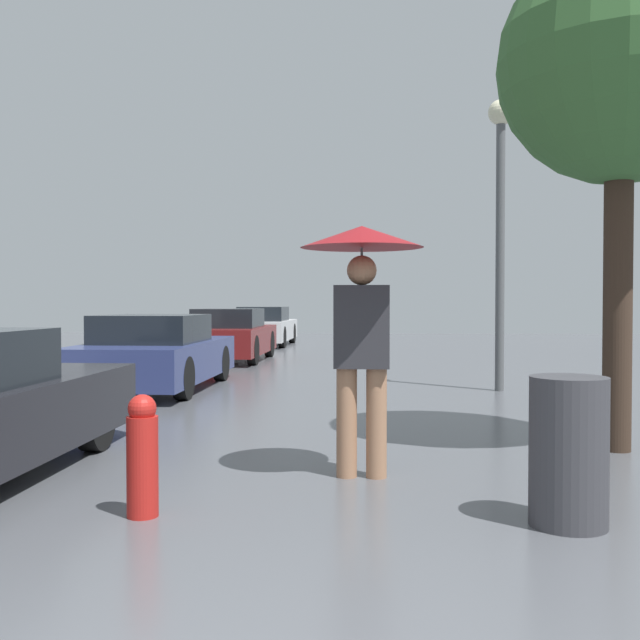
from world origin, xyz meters
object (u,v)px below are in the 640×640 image
pedestrian (362,290)px  parked_car_third (230,336)px  street_lamp (500,194)px  parked_car_second (156,354)px  trash_bin (569,451)px  parked_car_farthest (265,327)px  tree (620,66)px  fire_hydrant (142,456)px

pedestrian → parked_car_third: size_ratio=0.50×
parked_car_third → street_lamp: size_ratio=0.88×
parked_car_second → trash_bin: (4.58, -6.52, -0.10)m
parked_car_second → parked_car_farthest: bearing=90.2°
parked_car_farthest → parked_car_second: bearing=-89.8°
trash_bin → parked_car_third: bearing=110.6°
tree → trash_bin: 3.95m
pedestrian → parked_car_farthest: 17.30m
tree → parked_car_farthest: bearing=109.7°
parked_car_second → parked_car_third: size_ratio=1.01×
tree → fire_hydrant: size_ratio=5.97×
parked_car_third → street_lamp: 7.89m
pedestrian → parked_car_farthest: size_ratio=0.45×
trash_bin → street_lamp: bearing=83.5°
parked_car_farthest → trash_bin: (4.62, -18.07, -0.13)m
pedestrian → fire_hydrant: (-1.37, -1.12, -1.07)m
parked_car_third → trash_bin: bearing=-69.4°
parked_car_second → trash_bin: size_ratio=4.38×
street_lamp → parked_car_second: bearing=-178.1°
parked_car_third → parked_car_farthest: (-0.11, 6.03, 0.01)m
parked_car_second → tree: bearing=-37.0°
parked_car_second → street_lamp: street_lamp is taller
parked_car_second → parked_car_third: (0.07, 5.51, 0.02)m
pedestrian → street_lamp: size_ratio=0.44×
pedestrian → trash_bin: 1.97m
tree → street_lamp: 4.45m
tree → street_lamp: size_ratio=1.04×
parked_car_third → pedestrian: bearing=-73.5°
parked_car_second → tree: tree is taller
pedestrian → parked_car_third: 11.43m
parked_car_second → fire_hydrant: (1.94, -6.53, -0.17)m
street_lamp → pedestrian: bearing=-110.0°
parked_car_third → street_lamp: bearing=-45.4°
street_lamp → tree: bearing=-86.3°
parked_car_third → fire_hydrant: bearing=-81.2°
tree → street_lamp: tree is taller
tree → street_lamp: (-0.28, 4.42, -0.48)m
parked_car_farthest → fire_hydrant: size_ratio=5.59×
pedestrian → parked_car_farthest: pedestrian is taller
parked_car_second → pedestrian: bearing=-58.6°
pedestrian → parked_car_farthest: (-3.35, 16.95, -0.87)m
parked_car_second → trash_bin: bearing=-54.9°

